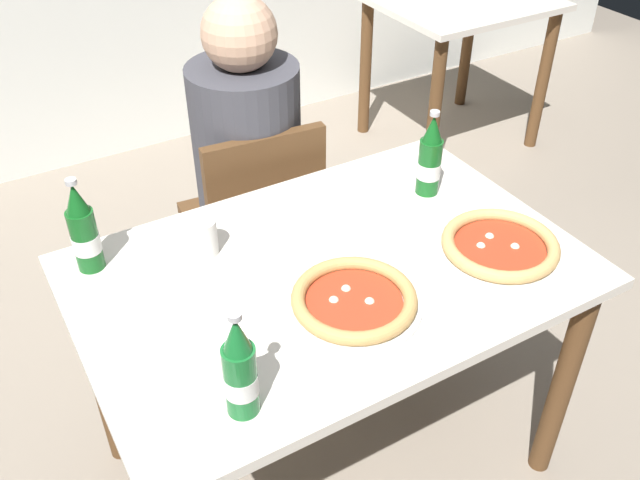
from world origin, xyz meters
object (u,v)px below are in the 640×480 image
at_px(pizza_margherita_near, 354,301).
at_px(dining_table_main, 330,303).
at_px(diner_seated, 250,188).
at_px(napkin_with_cutlery, 202,318).
at_px(dining_table_background, 458,30).
at_px(pizza_marinara_far, 500,247).
at_px(paper_cup, 203,237).
at_px(chair_behind_table, 257,221).
at_px(beer_bottle_right, 84,232).
at_px(beer_bottle_left, 430,159).
at_px(beer_bottle_center, 240,371).

bearing_deg(pizza_margherita_near, dining_table_main, 79.11).
distance_m(diner_seated, napkin_with_cutlery, 0.82).
xyz_separation_m(dining_table_background, pizza_marinara_far, (-1.20, -1.59, 0.18)).
height_order(dining_table_background, pizza_margherita_near, pizza_margherita_near).
relative_size(pizza_margherita_near, paper_cup, 3.22).
relative_size(chair_behind_table, beer_bottle_right, 3.44).
bearing_deg(beer_bottle_left, beer_bottle_center, -150.44).
relative_size(chair_behind_table, pizza_marinara_far, 2.72).
bearing_deg(beer_bottle_center, dining_table_main, 37.90).
bearing_deg(pizza_marinara_far, beer_bottle_right, 152.72).
height_order(pizza_marinara_far, beer_bottle_right, beer_bottle_right).
bearing_deg(chair_behind_table, napkin_with_cutlery, 60.67).
distance_m(pizza_margherita_near, napkin_with_cutlery, 0.34).
relative_size(dining_table_background, pizza_marinara_far, 2.56).
relative_size(napkin_with_cutlery, paper_cup, 2.00).
xyz_separation_m(dining_table_main, beer_bottle_left, (0.41, 0.15, 0.22)).
relative_size(dining_table_main, chair_behind_table, 1.41).
relative_size(diner_seated, dining_table_background, 1.51).
bearing_deg(beer_bottle_center, beer_bottle_right, 102.85).
relative_size(dining_table_main, pizza_margherita_near, 3.92).
bearing_deg(dining_table_background, dining_table_main, -137.99).
bearing_deg(diner_seated, dining_table_main, -97.91).
bearing_deg(paper_cup, dining_table_main, -41.12).
relative_size(dining_table_main, beer_bottle_left, 4.86).
distance_m(dining_table_background, beer_bottle_left, 1.76).
xyz_separation_m(chair_behind_table, dining_table_background, (1.50, 0.82, 0.11)).
bearing_deg(chair_behind_table, pizza_marinara_far, 116.30).
relative_size(beer_bottle_right, paper_cup, 2.60).
relative_size(beer_bottle_center, napkin_with_cutlery, 1.30).
height_order(pizza_margherita_near, beer_bottle_right, beer_bottle_right).
height_order(pizza_marinara_far, beer_bottle_center, beer_bottle_center).
distance_m(dining_table_background, pizza_margherita_near, 2.27).
bearing_deg(beer_bottle_center, beer_bottle_left, 29.56).
bearing_deg(chair_behind_table, beer_bottle_center, 68.20).
bearing_deg(beer_bottle_right, dining_table_background, 28.61).
height_order(diner_seated, pizza_margherita_near, diner_seated).
bearing_deg(pizza_marinara_far, beer_bottle_center, -170.86).
height_order(chair_behind_table, beer_bottle_right, beer_bottle_right).
xyz_separation_m(beer_bottle_right, paper_cup, (0.26, -0.08, -0.06)).
xyz_separation_m(diner_seated, pizza_marinara_far, (0.30, -0.82, 0.19)).
xyz_separation_m(diner_seated, paper_cup, (-0.33, -0.45, 0.21)).
bearing_deg(dining_table_main, beer_bottle_center, -142.10).
relative_size(beer_bottle_right, napkin_with_cutlery, 1.30).
bearing_deg(paper_cup, chair_behind_table, 51.02).
height_order(dining_table_main, paper_cup, paper_cup).
height_order(dining_table_background, beer_bottle_left, beer_bottle_left).
xyz_separation_m(pizza_marinara_far, paper_cup, (-0.63, 0.37, 0.03)).
relative_size(pizza_marinara_far, beer_bottle_right, 1.26).
bearing_deg(napkin_with_cutlery, pizza_marinara_far, -11.68).
bearing_deg(pizza_marinara_far, diner_seated, 109.82).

